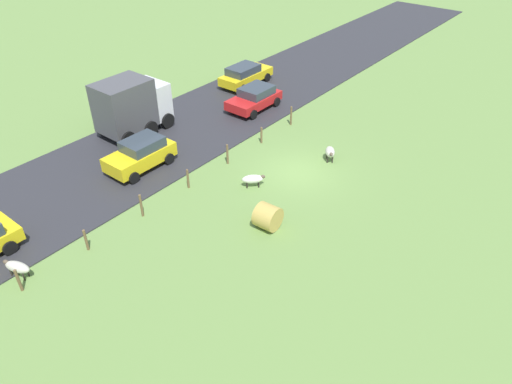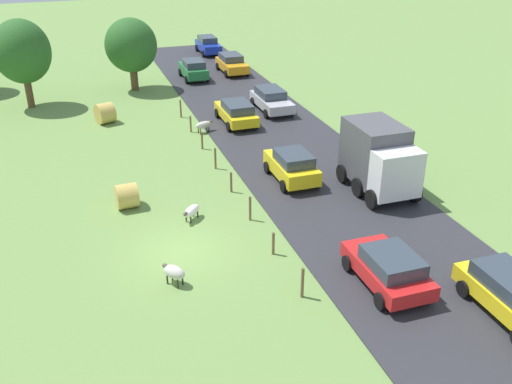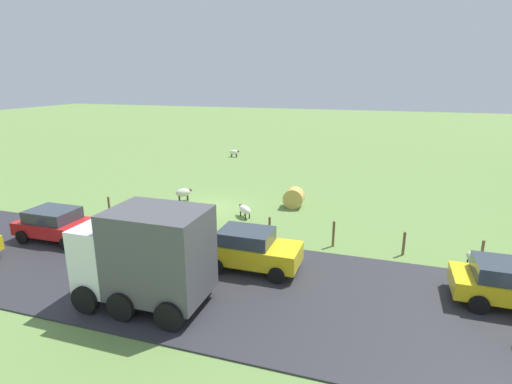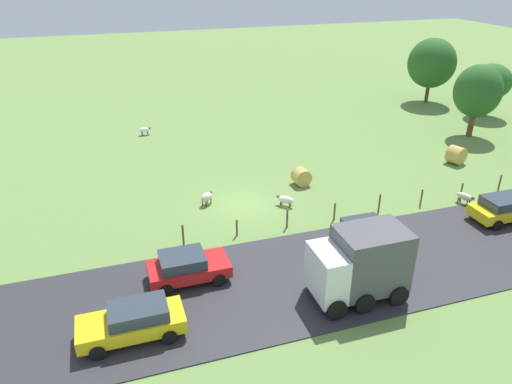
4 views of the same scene
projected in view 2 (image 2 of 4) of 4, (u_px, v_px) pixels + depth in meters
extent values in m
plane|color=#6B8E47|center=(182.00, 251.00, 23.89)|extent=(160.00, 160.00, 0.00)
cube|color=#2D2D33|center=(362.00, 219.00, 26.33)|extent=(8.00, 80.00, 0.06)
ellipsoid|color=beige|center=(203.00, 125.00, 36.53)|extent=(1.25, 0.81, 0.46)
ellipsoid|color=brown|center=(211.00, 122.00, 36.79)|extent=(0.30, 0.25, 0.20)
cylinder|color=#2D2823|center=(207.00, 128.00, 36.95)|extent=(0.07, 0.07, 0.35)
cylinder|color=#2D2823|center=(209.00, 129.00, 36.77)|extent=(0.07, 0.07, 0.35)
cylinder|color=#2D2823|center=(198.00, 130.00, 36.60)|extent=(0.07, 0.07, 0.35)
cylinder|color=#2D2823|center=(201.00, 132.00, 36.42)|extent=(0.07, 0.07, 0.35)
ellipsoid|color=white|center=(192.00, 211.00, 26.17)|extent=(1.11, 1.12, 0.46)
ellipsoid|color=brown|center=(185.00, 214.00, 25.70)|extent=(0.31, 0.31, 0.20)
cylinder|color=#2D2823|center=(191.00, 220.00, 26.02)|extent=(0.07, 0.07, 0.28)
cylinder|color=#2D2823|center=(186.00, 219.00, 26.11)|extent=(0.07, 0.07, 0.28)
cylinder|color=#2D2823|center=(198.00, 214.00, 26.51)|extent=(0.07, 0.07, 0.28)
cylinder|color=#2D2823|center=(193.00, 213.00, 26.61)|extent=(0.07, 0.07, 0.28)
ellipsoid|color=beige|center=(174.00, 272.00, 21.54)|extent=(0.99, 1.07, 0.52)
ellipsoid|color=brown|center=(165.00, 266.00, 21.72)|extent=(0.30, 0.32, 0.20)
cylinder|color=#2D2823|center=(167.00, 280.00, 21.73)|extent=(0.07, 0.07, 0.36)
cylinder|color=#2D2823|center=(172.00, 276.00, 21.95)|extent=(0.07, 0.07, 0.36)
cylinder|color=#2D2823|center=(178.00, 284.00, 21.47)|extent=(0.07, 0.07, 0.36)
cylinder|color=#2D2823|center=(183.00, 281.00, 21.69)|extent=(0.07, 0.07, 0.36)
cylinder|color=tan|center=(127.00, 196.00, 27.21)|extent=(1.07, 1.25, 1.20)
cylinder|color=tan|center=(105.00, 113.00, 38.13)|extent=(1.46, 1.64, 1.37)
cylinder|color=brown|center=(134.00, 78.00, 45.10)|extent=(0.60, 0.60, 2.01)
ellipsoid|color=#285B23|center=(131.00, 45.00, 43.96)|extent=(4.03, 4.03, 4.16)
cylinder|color=brown|center=(29.00, 91.00, 41.05)|extent=(0.51, 0.51, 2.38)
ellipsoid|color=#285B23|center=(22.00, 51.00, 39.77)|extent=(4.01, 4.01, 4.50)
cylinder|color=brown|center=(302.00, 283.00, 20.79)|extent=(0.12, 0.12, 1.27)
cylinder|color=brown|center=(273.00, 243.00, 23.47)|extent=(0.12, 0.12, 1.04)
cylinder|color=brown|center=(250.00, 208.00, 26.06)|extent=(0.12, 0.12, 1.22)
cylinder|color=brown|center=(231.00, 182.00, 28.72)|extent=(0.12, 0.12, 1.11)
cylinder|color=brown|center=(215.00, 158.00, 31.32)|extent=(0.12, 0.12, 1.24)
cylinder|color=brown|center=(202.00, 140.00, 33.98)|extent=(0.12, 0.12, 1.09)
cylinder|color=brown|center=(191.00, 124.00, 36.61)|extent=(0.12, 0.12, 1.09)
cylinder|color=brown|center=(181.00, 109.00, 39.21)|extent=(0.12, 0.12, 1.25)
cube|color=white|center=(396.00, 174.00, 26.86)|extent=(2.34, 1.20, 2.30)
cube|color=#4C4C51|center=(374.00, 151.00, 28.57)|extent=(2.34, 3.18, 2.97)
cylinder|color=black|center=(415.00, 192.00, 27.71)|extent=(0.30, 0.96, 0.96)
cylinder|color=black|center=(372.00, 199.00, 27.04)|extent=(0.30, 0.96, 0.96)
cylinder|color=black|center=(399.00, 181.00, 28.89)|extent=(0.30, 0.96, 0.96)
cylinder|color=black|center=(358.00, 187.00, 28.22)|extent=(0.30, 0.96, 0.96)
cylinder|color=black|center=(382.00, 168.00, 30.38)|extent=(0.30, 0.96, 0.96)
cylinder|color=black|center=(343.00, 173.00, 29.71)|extent=(0.30, 0.96, 0.96)
cube|color=#237238|center=(193.00, 71.00, 48.08)|extent=(1.77, 4.01, 0.78)
cube|color=#333D47|center=(194.00, 64.00, 47.52)|extent=(1.56, 2.20, 0.56)
cylinder|color=black|center=(180.00, 72.00, 49.10)|extent=(0.22, 0.64, 0.64)
cylinder|color=black|center=(200.00, 71.00, 49.61)|extent=(0.22, 0.64, 0.64)
cylinder|color=black|center=(187.00, 80.00, 46.89)|extent=(0.22, 0.64, 0.64)
cylinder|color=black|center=(207.00, 78.00, 47.40)|extent=(0.22, 0.64, 0.64)
cube|color=red|center=(387.00, 270.00, 21.46)|extent=(1.96, 3.96, 0.60)
cube|color=#333D47|center=(393.00, 261.00, 20.95)|extent=(1.73, 2.18, 0.56)
cylinder|color=black|center=(348.00, 263.00, 22.41)|extent=(0.22, 0.64, 0.64)
cylinder|color=black|center=(391.00, 255.00, 22.97)|extent=(0.22, 0.64, 0.64)
cylinder|color=black|center=(380.00, 301.00, 20.22)|extent=(0.22, 0.64, 0.64)
cylinder|color=black|center=(427.00, 291.00, 20.79)|extent=(0.22, 0.64, 0.64)
cube|color=#333D47|center=(510.00, 280.00, 19.79)|extent=(1.59, 2.43, 0.56)
cylinder|color=black|center=(504.00, 280.00, 21.40)|extent=(0.22, 0.64, 0.64)
cylinder|color=black|center=(464.00, 289.00, 20.88)|extent=(0.22, 0.64, 0.64)
cube|color=orange|center=(232.00, 65.00, 49.89)|extent=(1.89, 4.36, 0.71)
cube|color=#333D47|center=(231.00, 57.00, 49.89)|extent=(1.67, 2.40, 0.56)
cylinder|color=black|center=(247.00, 72.00, 49.12)|extent=(0.22, 0.64, 0.64)
cylinder|color=black|center=(226.00, 74.00, 48.57)|extent=(0.22, 0.64, 0.64)
cylinder|color=black|center=(238.00, 65.00, 51.52)|extent=(0.22, 0.64, 0.64)
cylinder|color=black|center=(218.00, 66.00, 50.98)|extent=(0.22, 0.64, 0.64)
cube|color=yellow|center=(291.00, 168.00, 29.85)|extent=(1.81, 3.84, 0.76)
cube|color=#333D47|center=(294.00, 158.00, 29.31)|extent=(1.60, 2.11, 0.56)
cylinder|color=black|center=(267.00, 167.00, 30.82)|extent=(0.22, 0.64, 0.64)
cylinder|color=black|center=(298.00, 163.00, 31.34)|extent=(0.22, 0.64, 0.64)
cylinder|color=black|center=(284.00, 186.00, 28.70)|extent=(0.22, 0.64, 0.64)
cylinder|color=black|center=(317.00, 181.00, 29.22)|extent=(0.22, 0.64, 0.64)
cube|color=#B7B7BC|center=(272.00, 102.00, 40.34)|extent=(1.88, 4.47, 0.66)
cube|color=#333D47|center=(270.00, 92.00, 40.36)|extent=(1.65, 2.46, 0.56)
cylinder|color=black|center=(292.00, 111.00, 39.53)|extent=(0.22, 0.64, 0.64)
cylinder|color=black|center=(266.00, 114.00, 38.99)|extent=(0.22, 0.64, 0.64)
cylinder|color=black|center=(277.00, 99.00, 41.99)|extent=(0.22, 0.64, 0.64)
cylinder|color=black|center=(253.00, 102.00, 41.45)|extent=(0.22, 0.64, 0.64)
cube|color=#1933B2|center=(208.00, 46.00, 56.74)|extent=(1.74, 4.33, 0.76)
cube|color=#333D47|center=(207.00, 39.00, 56.72)|extent=(1.53, 2.38, 0.56)
cylinder|color=black|center=(220.00, 53.00, 55.97)|extent=(0.22, 0.64, 0.64)
cylinder|color=black|center=(203.00, 54.00, 55.47)|extent=(0.22, 0.64, 0.64)
cylinder|color=black|center=(213.00, 47.00, 58.35)|extent=(0.22, 0.64, 0.64)
cylinder|color=black|center=(197.00, 48.00, 57.85)|extent=(0.22, 0.64, 0.64)
cube|color=yellow|center=(236.00, 114.00, 38.01)|extent=(1.87, 4.45, 0.63)
cube|color=#333D47|center=(237.00, 107.00, 37.46)|extent=(1.65, 2.45, 0.56)
cylinder|color=black|center=(217.00, 113.00, 39.11)|extent=(0.22, 0.64, 0.64)
cylinder|color=black|center=(243.00, 110.00, 39.65)|extent=(0.22, 0.64, 0.64)
cylinder|color=black|center=(229.00, 127.00, 36.65)|extent=(0.22, 0.64, 0.64)
cylinder|color=black|center=(256.00, 124.00, 37.19)|extent=(0.22, 0.64, 0.64)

